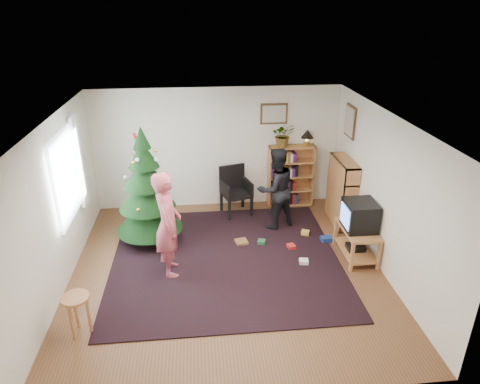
{
  "coord_description": "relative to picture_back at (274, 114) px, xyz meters",
  "views": [
    {
      "loc": [
        -0.39,
        -5.85,
        4.04
      ],
      "look_at": [
        0.28,
        0.63,
        1.1
      ],
      "focal_mm": 32.0,
      "sensor_mm": 36.0,
      "label": 1
    }
  ],
  "objects": [
    {
      "name": "tv_stand",
      "position": [
        1.07,
        -2.29,
        -1.62
      ],
      "size": [
        0.51,
        0.92,
        0.55
      ],
      "color": "#C37D45",
      "rests_on": "floor"
    },
    {
      "name": "bookshelf_back",
      "position": [
        0.38,
        -0.14,
        -1.29
      ],
      "size": [
        0.95,
        0.3,
        1.3
      ],
      "color": "#C37D45",
      "rests_on": "floor"
    },
    {
      "name": "wall_back",
      "position": [
        -1.15,
        0.02,
        -0.7
      ],
      "size": [
        5.0,
        0.02,
        2.5
      ],
      "primitive_type": "cube",
      "color": "silver",
      "rests_on": "floor"
    },
    {
      "name": "crt_tv",
      "position": [
        1.07,
        -2.29,
        -1.16
      ],
      "size": [
        0.51,
        0.54,
        0.48
      ],
      "color": "black",
      "rests_on": "tv_stand"
    },
    {
      "name": "armchair",
      "position": [
        -0.81,
        -0.38,
        -1.42
      ],
      "size": [
        0.67,
        0.68,
        0.99
      ],
      "rotation": [
        0.0,
        0.0,
        0.28
      ],
      "color": "black",
      "rests_on": "rug"
    },
    {
      "name": "picture_right",
      "position": [
        1.33,
        -0.73,
        0.0
      ],
      "size": [
        0.03,
        0.5,
        0.6
      ],
      "color": "#4C3319",
      "rests_on": "wall_right"
    },
    {
      "name": "ceiling",
      "position": [
        -1.15,
        -2.48,
        0.55
      ],
      "size": [
        5.0,
        5.0,
        0.0
      ],
      "primitive_type": "plane",
      "rotation": [
        3.14,
        0.0,
        0.0
      ],
      "color": "white",
      "rests_on": "wall_back"
    },
    {
      "name": "wall_right",
      "position": [
        1.35,
        -2.48,
        -0.7
      ],
      "size": [
        0.02,
        5.0,
        2.5
      ],
      "primitive_type": "cube",
      "color": "silver",
      "rests_on": "floor"
    },
    {
      "name": "window_pane",
      "position": [
        -3.62,
        -1.88,
        -0.45
      ],
      "size": [
        0.04,
        1.2,
        1.4
      ],
      "primitive_type": "cube",
      "color": "silver",
      "rests_on": "wall_left"
    },
    {
      "name": "picture_back",
      "position": [
        0.0,
        0.0,
        0.0
      ],
      "size": [
        0.55,
        0.03,
        0.42
      ],
      "color": "#4C3319",
      "rests_on": "wall_back"
    },
    {
      "name": "stool",
      "position": [
        -3.18,
        -3.73,
        -1.49
      ],
      "size": [
        0.35,
        0.35,
        0.59
      ],
      "color": "#C37D45",
      "rests_on": "floor"
    },
    {
      "name": "curtain",
      "position": [
        -3.58,
        -1.18,
        -0.45
      ],
      "size": [
        0.06,
        0.35,
        1.6
      ],
      "primitive_type": "cube",
      "color": "white",
      "rests_on": "wall_left"
    },
    {
      "name": "person_standing",
      "position": [
        -2.06,
        -2.43,
        -1.08
      ],
      "size": [
        0.49,
        0.68,
        1.74
      ],
      "primitive_type": "imported",
      "rotation": [
        0.0,
        0.0,
        1.7
      ],
      "color": "#B04651",
      "rests_on": "rug"
    },
    {
      "name": "wall_front",
      "position": [
        -1.15,
        -4.97,
        -0.7
      ],
      "size": [
        5.0,
        0.02,
        2.5
      ],
      "primitive_type": "cube",
      "color": "silver",
      "rests_on": "floor"
    },
    {
      "name": "rug",
      "position": [
        -1.15,
        -2.17,
        -1.94
      ],
      "size": [
        3.8,
        3.6,
        0.02
      ],
      "primitive_type": "cube",
      "color": "black",
      "rests_on": "floor"
    },
    {
      "name": "table_lamp",
      "position": [
        0.68,
        -0.14,
        -0.42
      ],
      "size": [
        0.26,
        0.26,
        0.34
      ],
      "color": "#A57F33",
      "rests_on": "bookshelf_back"
    },
    {
      "name": "floor_clutter",
      "position": [
        -0.01,
        -1.85,
        -1.91
      ],
      "size": [
        1.74,
        1.14,
        0.08
      ],
      "color": "#A51E19",
      "rests_on": "rug"
    },
    {
      "name": "christmas_tree",
      "position": [
        -2.47,
        -1.37,
        -1.06
      ],
      "size": [
        1.18,
        1.18,
        2.14
      ],
      "rotation": [
        0.0,
        0.0,
        -0.26
      ],
      "color": "#3F2816",
      "rests_on": "rug"
    },
    {
      "name": "potted_plant",
      "position": [
        0.18,
        -0.14,
        -0.4
      ],
      "size": [
        0.45,
        0.39,
        0.49
      ],
      "primitive_type": "imported",
      "rotation": [
        0.0,
        0.0,
        -0.02
      ],
      "color": "gray",
      "rests_on": "bookshelf_back"
    },
    {
      "name": "floor",
      "position": [
        -1.15,
        -2.48,
        -1.95
      ],
      "size": [
        5.0,
        5.0,
        0.0
      ],
      "primitive_type": "plane",
      "color": "brown",
      "rests_on": "ground"
    },
    {
      "name": "person_by_chair",
      "position": [
        -0.13,
        -1.1,
        -1.15
      ],
      "size": [
        0.95,
        0.86,
        1.59
      ],
      "primitive_type": "imported",
      "rotation": [
        0.0,
        0.0,
        3.55
      ],
      "color": "black",
      "rests_on": "rug"
    },
    {
      "name": "wall_left",
      "position": [
        -3.65,
        -2.48,
        -0.7
      ],
      "size": [
        0.02,
        5.0,
        2.5
      ],
      "primitive_type": "cube",
      "color": "silver",
      "rests_on": "floor"
    },
    {
      "name": "bookshelf_right",
      "position": [
        1.19,
        -1.04,
        -1.29
      ],
      "size": [
        0.3,
        0.95,
        1.3
      ],
      "rotation": [
        0.0,
        0.0,
        1.57
      ],
      "color": "#C37D45",
      "rests_on": "floor"
    }
  ]
}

